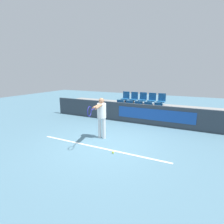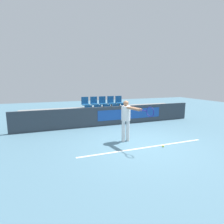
{
  "view_description": "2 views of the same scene",
  "coord_description": "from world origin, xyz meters",
  "px_view_note": "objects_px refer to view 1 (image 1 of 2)",
  "views": [
    {
      "loc": [
        2.82,
        -5.06,
        2.47
      ],
      "look_at": [
        -0.41,
        1.45,
        0.83
      ],
      "focal_mm": 28.0,
      "sensor_mm": 36.0,
      "label": 1
    },
    {
      "loc": [
        -3.07,
        -5.31,
        2.26
      ],
      "look_at": [
        -0.46,
        1.73,
        0.93
      ],
      "focal_mm": 28.0,
      "sensor_mm": 36.0,
      "label": 2
    }
  ],
  "objects_px": {
    "stadium_chair_4": "(158,110)",
    "tennis_player": "(101,114)",
    "stadium_chair_5": "(126,97)",
    "stadium_chair_6": "(134,98)",
    "stadium_chair_2": "(138,108)",
    "stadium_chair_0": "(119,106)",
    "stadium_chair_1": "(128,107)",
    "stadium_chair_9": "(161,100)",
    "stadium_chair_7": "(143,98)",
    "stadium_chair_8": "(152,99)",
    "stadium_chair_3": "(147,109)",
    "tennis_ball": "(113,152)"
  },
  "relations": [
    {
      "from": "stadium_chair_4",
      "to": "stadium_chair_6",
      "type": "height_order",
      "value": "stadium_chair_6"
    },
    {
      "from": "stadium_chair_0",
      "to": "stadium_chair_6",
      "type": "distance_m",
      "value": 1.09
    },
    {
      "from": "stadium_chair_8",
      "to": "tennis_player",
      "type": "distance_m",
      "value": 4.24
    },
    {
      "from": "stadium_chair_9",
      "to": "tennis_player",
      "type": "height_order",
      "value": "tennis_player"
    },
    {
      "from": "stadium_chair_5",
      "to": "stadium_chair_6",
      "type": "distance_m",
      "value": 0.53
    },
    {
      "from": "stadium_chair_9",
      "to": "tennis_ball",
      "type": "bearing_deg",
      "value": -95.04
    },
    {
      "from": "stadium_chair_5",
      "to": "tennis_player",
      "type": "xyz_separation_m",
      "value": [
        0.7,
        -4.15,
        -0.06
      ]
    },
    {
      "from": "stadium_chair_5",
      "to": "tennis_player",
      "type": "height_order",
      "value": "tennis_player"
    },
    {
      "from": "stadium_chair_0",
      "to": "stadium_chair_2",
      "type": "height_order",
      "value": "same"
    },
    {
      "from": "stadium_chair_5",
      "to": "stadium_chair_4",
      "type": "bearing_deg",
      "value": -22.68
    },
    {
      "from": "stadium_chair_7",
      "to": "tennis_ball",
      "type": "distance_m",
      "value": 5.22
    },
    {
      "from": "stadium_chair_0",
      "to": "stadium_chair_3",
      "type": "relative_size",
      "value": 1.0
    },
    {
      "from": "stadium_chair_6",
      "to": "stadium_chair_7",
      "type": "distance_m",
      "value": 0.53
    },
    {
      "from": "stadium_chair_2",
      "to": "stadium_chair_6",
      "type": "distance_m",
      "value": 1.09
    },
    {
      "from": "stadium_chair_3",
      "to": "tennis_ball",
      "type": "height_order",
      "value": "stadium_chair_3"
    },
    {
      "from": "stadium_chair_1",
      "to": "stadium_chair_3",
      "type": "relative_size",
      "value": 1.0
    },
    {
      "from": "stadium_chair_0",
      "to": "stadium_chair_9",
      "type": "relative_size",
      "value": 1.0
    },
    {
      "from": "stadium_chair_6",
      "to": "stadium_chair_8",
      "type": "bearing_deg",
      "value": 0.0
    },
    {
      "from": "stadium_chair_6",
      "to": "tennis_player",
      "type": "distance_m",
      "value": 4.15
    },
    {
      "from": "stadium_chair_7",
      "to": "stadium_chair_8",
      "type": "relative_size",
      "value": 1.0
    },
    {
      "from": "tennis_player",
      "to": "stadium_chair_9",
      "type": "bearing_deg",
      "value": 58.75
    },
    {
      "from": "stadium_chair_4",
      "to": "tennis_ball",
      "type": "bearing_deg",
      "value": -96.09
    },
    {
      "from": "tennis_player",
      "to": "tennis_ball",
      "type": "bearing_deg",
      "value": -56.89
    },
    {
      "from": "tennis_ball",
      "to": "tennis_player",
      "type": "bearing_deg",
      "value": 135.6
    },
    {
      "from": "stadium_chair_9",
      "to": "stadium_chair_7",
      "type": "bearing_deg",
      "value": 180.0
    },
    {
      "from": "stadium_chair_2",
      "to": "stadium_chair_4",
      "type": "xyz_separation_m",
      "value": [
        1.05,
        0.0,
        0.0
      ]
    },
    {
      "from": "stadium_chair_3",
      "to": "stadium_chair_4",
      "type": "bearing_deg",
      "value": 0.0
    },
    {
      "from": "stadium_chair_4",
      "to": "stadium_chair_9",
      "type": "height_order",
      "value": "stadium_chair_9"
    },
    {
      "from": "stadium_chair_8",
      "to": "stadium_chair_3",
      "type": "bearing_deg",
      "value": -90.0
    },
    {
      "from": "stadium_chair_6",
      "to": "stadium_chair_9",
      "type": "xyz_separation_m",
      "value": [
        1.58,
        0.0,
        0.0
      ]
    },
    {
      "from": "stadium_chair_1",
      "to": "tennis_player",
      "type": "distance_m",
      "value": 3.29
    },
    {
      "from": "stadium_chair_2",
      "to": "tennis_player",
      "type": "relative_size",
      "value": 0.39
    },
    {
      "from": "stadium_chair_9",
      "to": "tennis_ball",
      "type": "distance_m",
      "value": 5.21
    },
    {
      "from": "stadium_chair_7",
      "to": "stadium_chair_6",
      "type": "bearing_deg",
      "value": 180.0
    },
    {
      "from": "stadium_chair_0",
      "to": "stadium_chair_2",
      "type": "xyz_separation_m",
      "value": [
        1.05,
        0.0,
        0.0
      ]
    },
    {
      "from": "stadium_chair_2",
      "to": "stadium_chair_3",
      "type": "bearing_deg",
      "value": 0.0
    },
    {
      "from": "stadium_chair_0",
      "to": "stadium_chair_7",
      "type": "height_order",
      "value": "stadium_chair_7"
    },
    {
      "from": "stadium_chair_6",
      "to": "stadium_chair_1",
      "type": "bearing_deg",
      "value": -90.0
    },
    {
      "from": "stadium_chair_0",
      "to": "stadium_chair_1",
      "type": "bearing_deg",
      "value": 0.0
    },
    {
      "from": "stadium_chair_3",
      "to": "stadium_chair_4",
      "type": "relative_size",
      "value": 1.0
    },
    {
      "from": "stadium_chair_0",
      "to": "tennis_ball",
      "type": "height_order",
      "value": "stadium_chair_0"
    },
    {
      "from": "stadium_chair_2",
      "to": "tennis_player",
      "type": "height_order",
      "value": "tennis_player"
    },
    {
      "from": "stadium_chair_2",
      "to": "tennis_player",
      "type": "bearing_deg",
      "value": -96.21
    },
    {
      "from": "stadium_chair_2",
      "to": "stadium_chair_5",
      "type": "distance_m",
      "value": 1.42
    },
    {
      "from": "stadium_chair_6",
      "to": "stadium_chair_9",
      "type": "relative_size",
      "value": 1.0
    },
    {
      "from": "stadium_chair_3",
      "to": "stadium_chair_7",
      "type": "height_order",
      "value": "stadium_chair_7"
    },
    {
      "from": "stadium_chair_0",
      "to": "stadium_chair_9",
      "type": "xyz_separation_m",
      "value": [
        2.11,
        0.88,
        0.38
      ]
    },
    {
      "from": "stadium_chair_9",
      "to": "stadium_chair_2",
      "type": "bearing_deg",
      "value": -140.11
    },
    {
      "from": "stadium_chair_4",
      "to": "tennis_player",
      "type": "relative_size",
      "value": 0.39
    },
    {
      "from": "stadium_chair_2",
      "to": "stadium_chair_7",
      "type": "bearing_deg",
      "value": 90.0
    }
  ]
}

